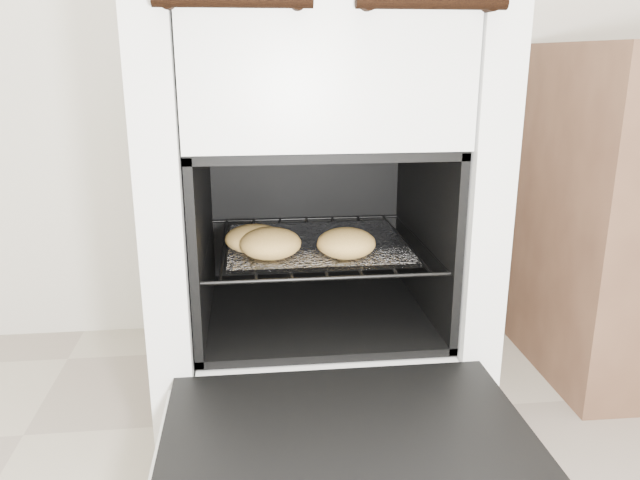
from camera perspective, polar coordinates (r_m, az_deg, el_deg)
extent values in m
cube|color=white|center=(1.36, -0.81, 4.57)|extent=(0.63, 0.68, 0.97)
cylinder|color=black|center=(0.97, -7.94, 20.89)|extent=(0.23, 0.02, 0.02)
cylinder|color=black|center=(1.01, 10.23, 20.61)|extent=(0.23, 0.02, 0.02)
cube|color=black|center=(0.96, 2.71, -18.31)|extent=(0.55, 0.42, 0.03)
cube|color=white|center=(0.97, 2.70, -19.23)|extent=(0.57, 0.44, 0.02)
cylinder|color=black|center=(1.30, -10.40, -0.69)|extent=(0.01, 0.44, 0.01)
cylinder|color=black|center=(1.35, 9.22, -0.05)|extent=(0.01, 0.44, 0.01)
cylinder|color=black|center=(1.11, 0.75, -3.53)|extent=(0.45, 0.01, 0.01)
cylinder|color=black|center=(1.51, -1.28, 1.95)|extent=(0.45, 0.01, 0.01)
cylinder|color=black|center=(1.30, -8.78, -0.64)|extent=(0.01, 0.42, 0.01)
cylinder|color=black|center=(1.30, -5.99, -0.55)|extent=(0.01, 0.42, 0.01)
cylinder|color=black|center=(1.30, -3.20, -0.46)|extent=(0.01, 0.42, 0.01)
cylinder|color=black|center=(1.30, -0.42, -0.37)|extent=(0.01, 0.42, 0.01)
cylinder|color=black|center=(1.31, 2.33, -0.28)|extent=(0.01, 0.42, 0.01)
cylinder|color=black|center=(1.32, 5.04, -0.19)|extent=(0.01, 0.42, 0.01)
cylinder|color=black|center=(1.34, 7.69, -0.10)|extent=(0.01, 0.42, 0.01)
cube|color=white|center=(1.28, -0.32, -0.37)|extent=(0.36, 0.32, 0.01)
ellipsoid|color=tan|center=(1.20, 1.88, -0.47)|extent=(0.11, 0.11, 0.04)
ellipsoid|color=tan|center=(1.18, 2.42, -0.28)|extent=(0.13, 0.13, 0.06)
ellipsoid|color=tan|center=(1.22, -6.03, 0.15)|extent=(0.16, 0.16, 0.05)
ellipsoid|color=tan|center=(1.21, -4.49, -0.15)|extent=(0.13, 0.13, 0.04)
ellipsoid|color=tan|center=(1.18, -4.57, -0.30)|extent=(0.12, 0.12, 0.06)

